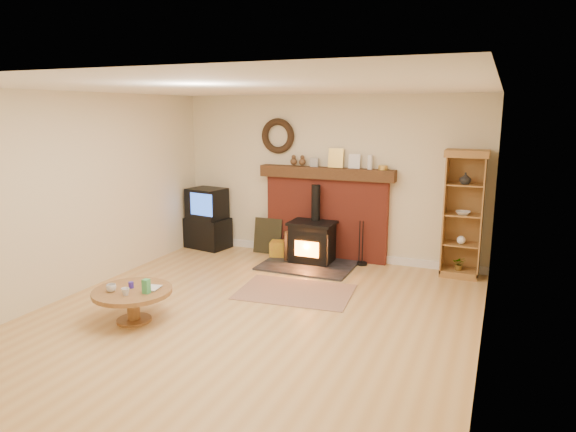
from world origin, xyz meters
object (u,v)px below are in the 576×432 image
at_px(wood_stove, 311,244).
at_px(coffee_table, 132,296).
at_px(tv_unit, 207,219).
at_px(curio_cabinet, 463,214).

bearing_deg(wood_stove, coffee_table, -110.49).
height_order(tv_unit, curio_cabinet, curio_cabinet).
height_order(tv_unit, coffee_table, tv_unit).
bearing_deg(tv_unit, wood_stove, -5.72).
bearing_deg(coffee_table, curio_cabinet, 44.17).
distance_m(wood_stove, tv_unit, 2.02).
bearing_deg(coffee_table, tv_unit, 106.50).
bearing_deg(curio_cabinet, coffee_table, -135.83).
height_order(curio_cabinet, coffee_table, curio_cabinet).
bearing_deg(tv_unit, curio_cabinet, 1.15).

